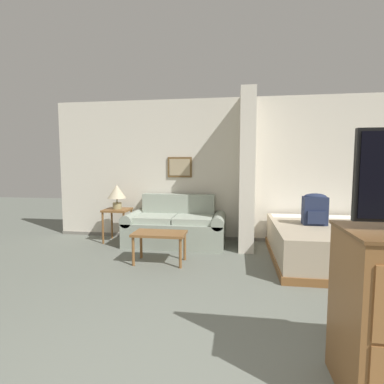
# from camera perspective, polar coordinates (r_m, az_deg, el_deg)

# --- Properties ---
(wall_back) EXTENTS (6.41, 0.16, 2.60)m
(wall_back) POSITION_cam_1_polar(r_m,az_deg,el_deg) (5.58, 5.75, 4.12)
(wall_back) COLOR silver
(wall_back) RESTS_ON ground_plane
(wall_partition_pillar) EXTENTS (0.24, 0.84, 2.60)m
(wall_partition_pillar) POSITION_cam_1_polar(r_m,az_deg,el_deg) (5.10, 10.35, 4.01)
(wall_partition_pillar) COLOR silver
(wall_partition_pillar) RESTS_ON ground_plane
(couch) EXTENTS (1.73, 0.84, 0.86)m
(couch) POSITION_cam_1_polar(r_m,az_deg,el_deg) (5.32, -3.13, -6.60)
(couch) COLOR #99A393
(couch) RESTS_ON ground_plane
(coffee_table) EXTENTS (0.75, 0.43, 0.44)m
(coffee_table) POSITION_cam_1_polar(r_m,az_deg,el_deg) (4.33, -6.20, -8.41)
(coffee_table) COLOR brown
(coffee_table) RESTS_ON ground_plane
(side_table) EXTENTS (0.45, 0.45, 0.60)m
(side_table) POSITION_cam_1_polar(r_m,az_deg,el_deg) (5.62, -14.03, -4.20)
(side_table) COLOR brown
(side_table) RESTS_ON ground_plane
(table_lamp) EXTENTS (0.33, 0.33, 0.44)m
(table_lamp) POSITION_cam_1_polar(r_m,az_deg,el_deg) (5.57, -14.13, -0.15)
(table_lamp) COLOR tan
(table_lamp) RESTS_ON side_table
(bed) EXTENTS (1.65, 1.97, 0.54)m
(bed) POSITION_cam_1_polar(r_m,az_deg,el_deg) (4.83, 24.82, -8.81)
(bed) COLOR brown
(bed) RESTS_ON ground_plane
(backpack) EXTENTS (0.33, 0.24, 0.46)m
(backpack) POSITION_cam_1_polar(r_m,az_deg,el_deg) (4.68, 22.36, -2.94)
(backpack) COLOR #232D4C
(backpack) RESTS_ON bed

